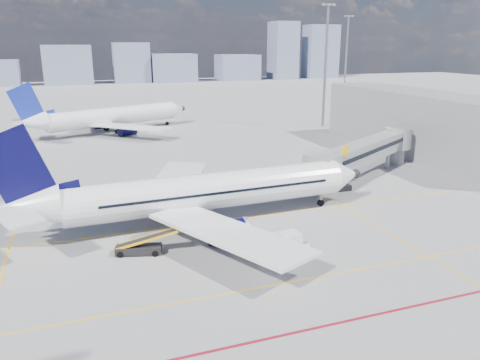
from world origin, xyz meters
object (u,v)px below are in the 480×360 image
at_px(belt_loader, 140,247).
at_px(second_aircraft, 108,117).
at_px(main_aircraft, 196,193).
at_px(cargo_dolly, 280,245).
at_px(baggage_tug, 297,248).
at_px(ramp_worker, 303,254).

bearing_deg(belt_loader, second_aircraft, 103.78).
xyz_separation_m(main_aircraft, belt_loader, (-6.37, -5.16, -2.64)).
bearing_deg(cargo_dolly, second_aircraft, 92.88).
bearing_deg(baggage_tug, belt_loader, -177.70).
xyz_separation_m(main_aircraft, second_aircraft, (-4.14, 54.68, 0.00)).
distance_m(baggage_tug, ramp_worker, 1.48).
height_order(second_aircraft, belt_loader, second_aircraft).
xyz_separation_m(baggage_tug, belt_loader, (-12.61, 4.86, -0.09)).
relative_size(main_aircraft, belt_loader, 6.79).
distance_m(second_aircraft, baggage_tug, 65.58).
xyz_separation_m(second_aircraft, ramp_worker, (10.20, -66.17, -2.41)).
xyz_separation_m(baggage_tug, cargo_dolly, (-1.44, 0.25, 0.43)).
bearing_deg(second_aircraft, cargo_dolly, -105.18).
xyz_separation_m(cargo_dolly, belt_loader, (-11.17, 4.61, -0.52)).
bearing_deg(second_aircraft, baggage_tug, -103.96).
distance_m(main_aircraft, ramp_worker, 13.21).
bearing_deg(baggage_tug, cargo_dolly, -166.53).
bearing_deg(belt_loader, ramp_worker, -11.06).
distance_m(baggage_tug, belt_loader, 13.51).
distance_m(second_aircraft, ramp_worker, 66.99).
distance_m(main_aircraft, belt_loader, 8.61).
distance_m(second_aircraft, belt_loader, 59.94).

